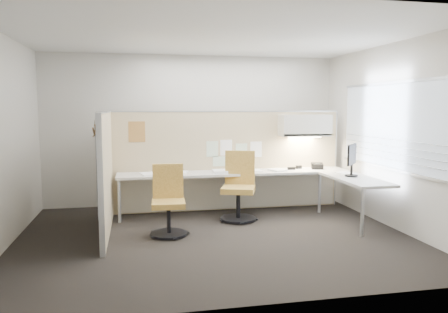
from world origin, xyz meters
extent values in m
cube|color=black|center=(0.00, 0.00, -0.01)|extent=(5.50, 4.50, 0.01)
cube|color=white|center=(0.00, 0.00, 2.80)|extent=(5.50, 4.50, 0.01)
cube|color=beige|center=(0.00, 2.25, 1.40)|extent=(5.50, 0.02, 2.80)
cube|color=beige|center=(0.00, -2.25, 1.40)|extent=(5.50, 0.02, 2.80)
cube|color=beige|center=(-2.75, 0.00, 1.40)|extent=(0.02, 4.50, 2.80)
cube|color=beige|center=(2.75, 0.00, 1.40)|extent=(0.02, 4.50, 2.80)
cube|color=#99A6B2|center=(2.73, 0.00, 1.55)|extent=(0.01, 2.80, 1.30)
cube|color=#C3B387|center=(0.55, 1.60, 0.88)|extent=(4.10, 0.06, 1.75)
cube|color=#C3B387|center=(-1.50, 0.50, 0.88)|extent=(0.06, 2.20, 1.75)
cube|color=beige|center=(0.60, 1.27, 0.71)|extent=(4.00, 0.60, 0.04)
cube|color=beige|center=(2.30, 0.23, 0.71)|extent=(0.60, 1.47, 0.04)
cube|color=beige|center=(0.60, 1.54, 0.34)|extent=(3.90, 0.02, 0.64)
cylinder|color=#A5A8AA|center=(-1.35, 1.02, 0.34)|extent=(0.05, 0.05, 0.69)
cylinder|color=#A5A8AA|center=(2.05, -0.45, 0.34)|extent=(0.05, 0.05, 0.69)
cylinder|color=#A5A8AA|center=(2.05, 1.02, 0.34)|extent=(0.05, 0.05, 0.69)
cube|color=beige|center=(1.90, 1.39, 1.51)|extent=(0.90, 0.36, 0.38)
cube|color=#FFEABF|center=(1.90, 1.39, 1.30)|extent=(0.60, 0.06, 0.02)
cube|color=#8CBF8C|center=(0.25, 1.57, 1.10)|extent=(0.21, 0.00, 0.28)
cube|color=white|center=(0.50, 1.57, 1.12)|extent=(0.21, 0.00, 0.28)
cube|color=#8CBF8C|center=(0.78, 1.57, 1.05)|extent=(0.21, 0.00, 0.28)
cube|color=white|center=(1.05, 1.57, 1.08)|extent=(0.21, 0.00, 0.28)
cube|color=#8CBF8C|center=(0.40, 1.57, 0.88)|extent=(0.28, 0.00, 0.18)
cube|color=white|center=(0.90, 1.57, 0.86)|extent=(0.21, 0.00, 0.14)
cube|color=orange|center=(-1.05, 1.57, 1.42)|extent=(0.28, 0.00, 0.35)
cylinder|color=black|center=(-0.63, 0.15, 0.03)|extent=(0.53, 0.53, 0.03)
cylinder|color=black|center=(-0.63, 0.15, 0.23)|extent=(0.06, 0.06, 0.40)
cube|color=#E5B655|center=(-0.63, 0.15, 0.47)|extent=(0.49, 0.49, 0.08)
cube|color=#E5B655|center=(-0.62, 0.37, 0.76)|extent=(0.45, 0.09, 0.51)
cylinder|color=black|center=(0.54, 0.77, 0.03)|extent=(0.58, 0.58, 0.03)
cylinder|color=black|center=(0.54, 0.77, 0.26)|extent=(0.07, 0.07, 0.45)
cube|color=#E5B655|center=(0.54, 0.77, 0.51)|extent=(0.66, 0.66, 0.09)
cube|color=#E5B655|center=(0.62, 1.01, 0.84)|extent=(0.49, 0.23, 0.56)
cylinder|color=black|center=(2.30, 0.38, 0.75)|extent=(0.20, 0.20, 0.02)
cylinder|color=black|center=(2.30, 0.38, 0.83)|extent=(0.04, 0.04, 0.18)
cube|color=black|center=(2.30, 0.38, 1.09)|extent=(0.34, 0.39, 0.33)
cube|color=black|center=(2.30, 0.38, 1.09)|extent=(0.29, 0.34, 0.29)
cube|color=black|center=(2.12, 1.30, 0.78)|extent=(0.24, 0.24, 0.12)
cylinder|color=black|center=(2.03, 1.32, 0.81)|extent=(0.08, 0.17, 0.04)
cube|color=black|center=(1.63, 1.29, 0.76)|extent=(0.14, 0.04, 0.05)
cube|color=black|center=(1.81, 1.40, 0.76)|extent=(0.11, 0.08, 0.06)
cube|color=silver|center=(-1.50, -0.06, 1.77)|extent=(0.14, 0.02, 0.02)
cylinder|color=silver|center=(-1.57, -0.06, 1.69)|extent=(0.02, 0.02, 0.14)
cube|color=#AD7F4C|center=(-1.57, -0.06, 1.56)|extent=(0.02, 0.45, 0.12)
cube|color=#AD7F4C|center=(-1.60, -0.03, 1.52)|extent=(0.02, 0.45, 0.12)
cube|color=gray|center=(-1.58, -0.11, 0.92)|extent=(0.01, 0.07, 1.12)
cube|color=white|center=(-0.88, 1.20, 0.74)|extent=(0.29, 0.35, 0.03)
cube|color=white|center=(-0.34, 1.36, 0.74)|extent=(0.30, 0.35, 0.02)
cube|color=white|center=(0.31, 1.17, 0.75)|extent=(0.24, 0.31, 0.05)
cube|color=white|center=(0.95, 1.28, 0.74)|extent=(0.23, 0.30, 0.01)
cube|color=white|center=(1.35, 1.22, 0.74)|extent=(0.31, 0.35, 0.03)
cube|color=white|center=(2.35, 0.66, 0.74)|extent=(0.31, 0.35, 0.02)
cube|color=white|center=(0.71, 1.17, 0.74)|extent=(0.32, 0.36, 0.03)
camera|label=1|loc=(-1.07, -5.98, 1.83)|focal=35.00mm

